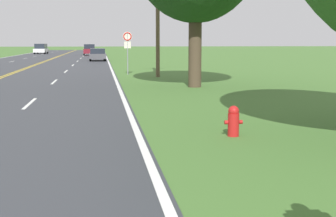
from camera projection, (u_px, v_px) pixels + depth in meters
fire_hydrant at (233, 121)px, 10.90m from camera, size 0.42×0.26×0.72m
traffic_sign at (127, 42)px, 30.74m from camera, size 0.60×0.10×2.81m
utility_pole_midground at (158, 3)px, 28.39m from camera, size 1.80×0.24×8.74m
car_dark_grey_hatchback_mid_near at (97, 54)px, 52.69m from camera, size 1.93×3.82×1.39m
car_maroon_hatchback_mid_far at (89, 50)px, 73.53m from camera, size 1.97×3.54×1.74m
car_white_van_receding at (41, 49)px, 81.88m from camera, size 2.15×4.70×1.77m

